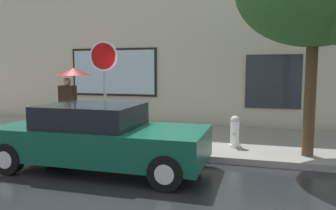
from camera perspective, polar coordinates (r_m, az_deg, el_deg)
ground_plane at (r=6.91m, az=-5.12°, el=-11.49°), size 60.00×60.00×0.00m
sidewalk at (r=9.66m, az=1.28°, el=-5.88°), size 20.00×4.00×0.15m
building_facade at (r=11.96m, az=4.30°, el=12.83°), size 20.00×0.67×7.00m
parked_car at (r=7.03m, az=-11.87°, el=-5.55°), size 4.40×1.91×1.37m
fire_hydrant at (r=8.42m, az=11.62°, el=-4.59°), size 0.30×0.44×0.80m
pedestrian_with_umbrella at (r=10.11m, az=-16.53°, el=4.03°), size 1.06×1.06×2.00m
stop_sign at (r=8.41m, az=-11.14°, el=5.65°), size 0.76×0.10×2.67m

